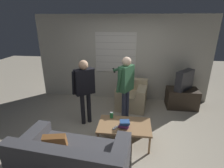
{
  "coord_description": "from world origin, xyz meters",
  "views": [
    {
      "loc": [
        0.34,
        -3.19,
        2.41
      ],
      "look_at": [
        -0.13,
        0.57,
        1.0
      ],
      "focal_mm": 28.0,
      "sensor_mm": 36.0,
      "label": 1
    }
  ],
  "objects_px": {
    "book_stack": "(124,124)",
    "tv": "(184,80)",
    "soda_can": "(111,115)",
    "couch_blue": "(71,161)",
    "person_right_standing": "(126,82)",
    "coffee_table": "(124,126)",
    "spare_remote": "(115,128)",
    "armchair_beige": "(132,96)",
    "person_left_standing": "(84,85)"
  },
  "relations": [
    {
      "from": "book_stack",
      "to": "tv",
      "type": "bearing_deg",
      "value": 50.06
    },
    {
      "from": "tv",
      "to": "soda_can",
      "type": "relative_size",
      "value": 4.88
    },
    {
      "from": "couch_blue",
      "to": "soda_can",
      "type": "relative_size",
      "value": 14.58
    },
    {
      "from": "person_right_standing",
      "to": "coffee_table",
      "type": "bearing_deg",
      "value": -146.77
    },
    {
      "from": "coffee_table",
      "to": "soda_can",
      "type": "bearing_deg",
      "value": 141.16
    },
    {
      "from": "tv",
      "to": "person_right_standing",
      "type": "height_order",
      "value": "person_right_standing"
    },
    {
      "from": "coffee_table",
      "to": "spare_remote",
      "type": "relative_size",
      "value": 8.16
    },
    {
      "from": "soda_can",
      "to": "couch_blue",
      "type": "bearing_deg",
      "value": -112.24
    },
    {
      "from": "couch_blue",
      "to": "book_stack",
      "type": "height_order",
      "value": "couch_blue"
    },
    {
      "from": "armchair_beige",
      "to": "soda_can",
      "type": "distance_m",
      "value": 1.45
    },
    {
      "from": "person_left_standing",
      "to": "soda_can",
      "type": "distance_m",
      "value": 0.93
    },
    {
      "from": "person_left_standing",
      "to": "tv",
      "type": "bearing_deg",
      "value": -12.51
    },
    {
      "from": "book_stack",
      "to": "spare_remote",
      "type": "height_order",
      "value": "book_stack"
    },
    {
      "from": "armchair_beige",
      "to": "spare_remote",
      "type": "bearing_deg",
      "value": 88.95
    },
    {
      "from": "spare_remote",
      "to": "person_left_standing",
      "type": "bearing_deg",
      "value": 170.49
    },
    {
      "from": "coffee_table",
      "to": "spare_remote",
      "type": "distance_m",
      "value": 0.23
    },
    {
      "from": "armchair_beige",
      "to": "coffee_table",
      "type": "relative_size",
      "value": 0.89
    },
    {
      "from": "person_left_standing",
      "to": "book_stack",
      "type": "height_order",
      "value": "person_left_standing"
    },
    {
      "from": "tv",
      "to": "person_right_standing",
      "type": "distance_m",
      "value": 1.82
    },
    {
      "from": "soda_can",
      "to": "spare_remote",
      "type": "bearing_deg",
      "value": -71.82
    },
    {
      "from": "tv",
      "to": "book_stack",
      "type": "distance_m",
      "value": 2.43
    },
    {
      "from": "book_stack",
      "to": "person_right_standing",
      "type": "bearing_deg",
      "value": 92.32
    },
    {
      "from": "book_stack",
      "to": "spare_remote",
      "type": "bearing_deg",
      "value": -161.84
    },
    {
      "from": "armchair_beige",
      "to": "coffee_table",
      "type": "bearing_deg",
      "value": 93.96
    },
    {
      "from": "person_right_standing",
      "to": "book_stack",
      "type": "xyz_separation_m",
      "value": [
        0.04,
        -0.97,
        -0.54
      ]
    },
    {
      "from": "coffee_table",
      "to": "person_right_standing",
      "type": "bearing_deg",
      "value": 92.37
    },
    {
      "from": "coffee_table",
      "to": "tv",
      "type": "xyz_separation_m",
      "value": [
        1.55,
        1.75,
        0.45
      ]
    },
    {
      "from": "couch_blue",
      "to": "tv",
      "type": "distance_m",
      "value": 3.61
    },
    {
      "from": "couch_blue",
      "to": "coffee_table",
      "type": "height_order",
      "value": "couch_blue"
    },
    {
      "from": "person_left_standing",
      "to": "person_right_standing",
      "type": "distance_m",
      "value": 0.97
    },
    {
      "from": "tv",
      "to": "armchair_beige",
      "type": "bearing_deg",
      "value": -41.76
    },
    {
      "from": "person_right_standing",
      "to": "soda_can",
      "type": "xyz_separation_m",
      "value": [
        -0.26,
        -0.64,
        -0.55
      ]
    },
    {
      "from": "spare_remote",
      "to": "book_stack",
      "type": "bearing_deg",
      "value": 52.48
    },
    {
      "from": "soda_can",
      "to": "spare_remote",
      "type": "height_order",
      "value": "soda_can"
    },
    {
      "from": "couch_blue",
      "to": "coffee_table",
      "type": "bearing_deg",
      "value": 56.22
    },
    {
      "from": "spare_remote",
      "to": "coffee_table",
      "type": "bearing_deg",
      "value": 75.71
    },
    {
      "from": "couch_blue",
      "to": "person_left_standing",
      "type": "relative_size",
      "value": 1.17
    },
    {
      "from": "couch_blue",
      "to": "tv",
      "type": "bearing_deg",
      "value": 54.82
    },
    {
      "from": "tv",
      "to": "spare_remote",
      "type": "height_order",
      "value": "tv"
    },
    {
      "from": "spare_remote",
      "to": "person_right_standing",
      "type": "bearing_deg",
      "value": 116.98
    },
    {
      "from": "armchair_beige",
      "to": "person_left_standing",
      "type": "height_order",
      "value": "person_left_standing"
    },
    {
      "from": "coffee_table",
      "to": "spare_remote",
      "type": "height_order",
      "value": "spare_remote"
    },
    {
      "from": "couch_blue",
      "to": "tv",
      "type": "xyz_separation_m",
      "value": [
        2.33,
        2.71,
        0.52
      ]
    },
    {
      "from": "coffee_table",
      "to": "person_left_standing",
      "type": "bearing_deg",
      "value": 147.33
    },
    {
      "from": "person_right_standing",
      "to": "book_stack",
      "type": "bearing_deg",
      "value": -146.82
    },
    {
      "from": "tv",
      "to": "spare_remote",
      "type": "xyz_separation_m",
      "value": [
        -1.72,
        -1.9,
        -0.4
      ]
    },
    {
      "from": "armchair_beige",
      "to": "tv",
      "type": "distance_m",
      "value": 1.52
    },
    {
      "from": "coffee_table",
      "to": "soda_can",
      "type": "xyz_separation_m",
      "value": [
        -0.29,
        0.24,
        0.1
      ]
    },
    {
      "from": "soda_can",
      "to": "spare_remote",
      "type": "distance_m",
      "value": 0.41
    },
    {
      "from": "armchair_beige",
      "to": "person_left_standing",
      "type": "xyz_separation_m",
      "value": [
        -1.09,
        -0.99,
        0.67
      ]
    }
  ]
}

